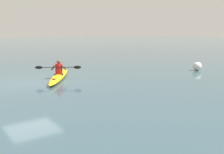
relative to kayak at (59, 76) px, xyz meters
name	(u,v)px	position (x,y,z in m)	size (l,w,h in m)	color
ground_plane	(30,82)	(1.62, 0.05, -0.13)	(160.00, 160.00, 0.00)	#334C56
kayak	(59,76)	(0.00, 0.00, 0.00)	(3.19, 4.38, 0.27)	#EAB214
kayaker	(59,68)	(0.02, 0.03, 0.45)	(2.04, 1.38, 0.76)	red
mooring_buoy_orange_mid	(197,66)	(-8.43, 2.67, 0.15)	(0.56, 0.56, 0.60)	silver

